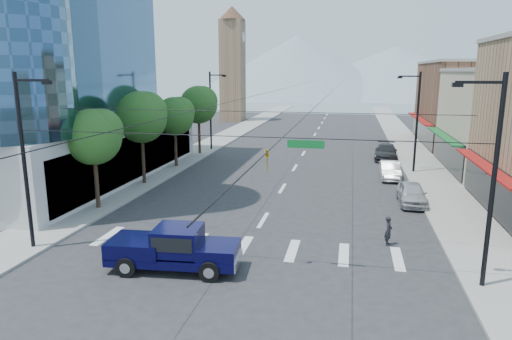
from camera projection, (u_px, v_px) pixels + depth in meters
The scene contains 19 objects.
ground at pixel (240, 258), 22.46m from camera, with size 160.00×160.00×0.00m, color #28282B.
sidewalk_left at pixel (225, 137), 63.11m from camera, with size 4.00×120.00×0.15m, color gray.
sidewalk_right at pixel (405, 143), 58.32m from camera, with size 4.00×120.00×0.15m, color gray.
shop_far at pixel (476, 105), 55.68m from camera, with size 12.00×18.00×10.00m, color brown.
clock_tower at pixel (232, 62), 82.82m from camera, with size 4.80×4.80×20.40m.
mountain_left at pixel (297, 66), 166.63m from camera, with size 80.00×80.00×22.00m, color gray.
mountain_right at pixel (394, 71), 169.64m from camera, with size 90.00×90.00×18.00m, color gray.
tree_near at pixel (96, 135), 29.45m from camera, with size 3.65×3.64×6.71m.
tree_midnear at pixel (143, 116), 36.02m from camera, with size 4.09×4.09×7.52m.
tree_midfar at pixel (176, 115), 42.84m from camera, with size 3.65×3.64×6.71m.
tree_far at pixel (200, 104), 49.41m from camera, with size 4.09×4.09×7.52m.
signal_rig at pixel (238, 171), 20.48m from camera, with size 21.80×0.20×9.00m.
lamp_pole_nw at pixel (212, 108), 52.25m from camera, with size 2.00×0.25×9.00m.
lamp_pole_ne at pixel (416, 118), 40.34m from camera, with size 2.00×0.25×9.00m.
pickup_truck at pixel (173, 247), 21.00m from camera, with size 6.25×2.76×2.06m.
pedestrian at pixel (388, 231), 24.04m from camera, with size 0.57×0.38×1.57m, color black.
parked_car_near at pixel (412, 194), 31.48m from camera, with size 1.78×4.43×1.51m, color #B5B6BB.
parked_car_mid at pixel (390, 170), 38.99m from camera, with size 1.55×4.46×1.47m, color silver.
parked_car_far at pixel (386, 152), 47.49m from camera, with size 2.22×5.46×1.59m, color #272729.
Camera 1 is at (5.06, -20.43, 9.02)m, focal length 32.00 mm.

